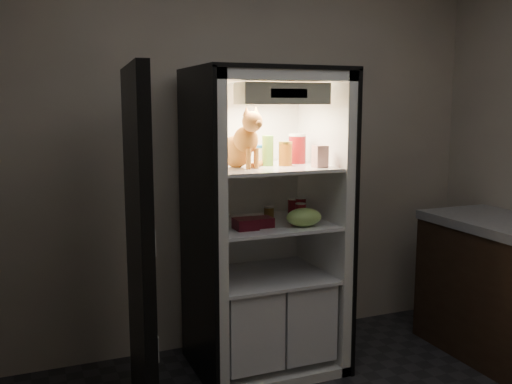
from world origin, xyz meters
TOP-DOWN VIEW (x-y plane):
  - room_shell at (0.00, 0.00)m, footprint 3.60×3.60m
  - refrigerator at (0.00, 1.38)m, footprint 0.90×0.72m
  - fridge_door at (-0.85, 0.99)m, footprint 0.14×0.87m
  - tabby_cat at (-0.17, 1.31)m, footprint 0.33×0.36m
  - parmesan_shaker at (0.01, 1.34)m, footprint 0.07×0.07m
  - mayo_tub at (0.01, 1.44)m, footprint 0.09×0.09m
  - salsa_jar at (0.11, 1.30)m, footprint 0.08×0.08m
  - pepper_jar at (0.24, 1.40)m, footprint 0.11×0.11m
  - cream_carton at (0.26, 1.14)m, footprint 0.08×0.08m
  - soda_can_a at (0.21, 1.39)m, footprint 0.07×0.07m
  - soda_can_b at (0.25, 1.37)m, footprint 0.07×0.07m
  - soda_can_c at (0.19, 1.24)m, footprint 0.07×0.07m
  - condiment_jar at (0.04, 1.39)m, footprint 0.06×0.06m
  - grape_bag at (0.16, 1.14)m, footprint 0.22×0.16m
  - berry_box_left at (-0.19, 1.19)m, footprint 0.13×0.13m
  - berry_box_right at (-0.08, 1.22)m, footprint 0.12×0.12m

SIDE VIEW (x-z plane):
  - refrigerator at x=0.00m, z-range -0.15..1.73m
  - fridge_door at x=-0.85m, z-range -0.01..1.84m
  - berry_box_right at x=-0.08m, z-range 0.94..1.00m
  - berry_box_left at x=-0.19m, z-range 0.94..1.00m
  - condiment_jar at x=0.04m, z-range 0.94..1.03m
  - grape_bag at x=0.16m, z-range 0.94..1.05m
  - soda_can_c at x=0.19m, z-range 0.94..1.06m
  - soda_can_a at x=0.21m, z-range 0.94..1.06m
  - soda_can_b at x=0.25m, z-range 0.94..1.07m
  - mayo_tub at x=0.01m, z-range 1.29..1.41m
  - cream_carton at x=0.26m, z-range 1.29..1.42m
  - salsa_jar at x=0.11m, z-range 1.29..1.44m
  - parmesan_shaker at x=0.01m, z-range 1.29..1.47m
  - pepper_jar at x=0.24m, z-range 1.29..1.48m
  - tabby_cat at x=-0.17m, z-range 1.24..1.61m
  - room_shell at x=0.00m, z-range -0.18..3.42m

